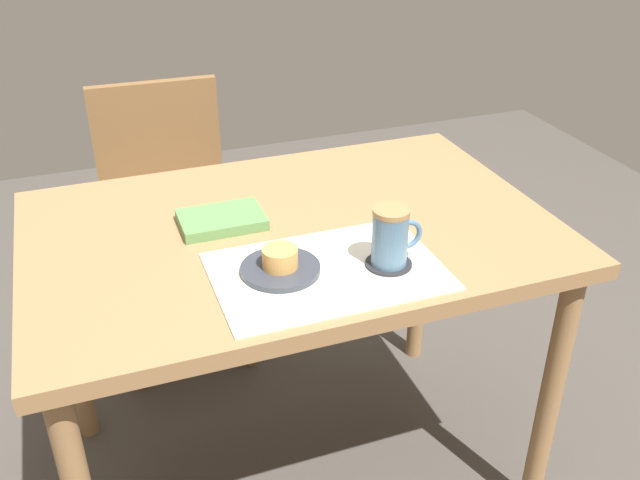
{
  "coord_description": "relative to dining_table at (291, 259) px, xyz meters",
  "views": [
    {
      "loc": [
        -0.41,
        -1.29,
        1.47
      ],
      "look_at": [
        0.01,
        -0.16,
        0.78
      ],
      "focal_mm": 40.0,
      "sensor_mm": 36.0,
      "label": 1
    }
  ],
  "objects": [
    {
      "name": "pastry",
      "position": [
        -0.08,
        -0.18,
        0.12
      ],
      "size": [
        0.07,
        0.07,
        0.04
      ],
      "primitive_type": "cylinder",
      "color": "tan",
      "rests_on": "pastry_plate"
    },
    {
      "name": "dining_table",
      "position": [
        0.0,
        0.0,
        0.0
      ],
      "size": [
        1.13,
        0.75,
        0.73
      ],
      "color": "#997047",
      "rests_on": "ground_plane"
    },
    {
      "name": "wooden_chair",
      "position": [
        -0.17,
        0.7,
        -0.18
      ],
      "size": [
        0.43,
        0.43,
        0.83
      ],
      "rotation": [
        0.0,
        0.0,
        3.11
      ],
      "color": "brown",
      "rests_on": "ground_plane"
    },
    {
      "name": "coffee_mug",
      "position": [
        0.13,
        -0.23,
        0.15
      ],
      "size": [
        0.1,
        0.07,
        0.12
      ],
      "color": "slate",
      "rests_on": "coffee_coaster"
    },
    {
      "name": "ground_plane",
      "position": [
        0.0,
        0.0,
        -0.66
      ],
      "size": [
        4.4,
        4.4,
        0.02
      ],
      "primitive_type": "cube",
      "color": "#47423D"
    },
    {
      "name": "pastry_plate",
      "position": [
        -0.08,
        -0.18,
        0.1
      ],
      "size": [
        0.15,
        0.15,
        0.01
      ],
      "primitive_type": "cylinder",
      "color": "#333842",
      "rests_on": "placemat"
    },
    {
      "name": "coffee_coaster",
      "position": [
        0.13,
        -0.23,
        0.09
      ],
      "size": [
        0.09,
        0.09,
        0.0
      ],
      "primitive_type": "cylinder",
      "color": "#232328",
      "rests_on": "placemat"
    },
    {
      "name": "small_book",
      "position": [
        -0.14,
        0.05,
        0.1
      ],
      "size": [
        0.18,
        0.12,
        0.02
      ],
      "primitive_type": "cube",
      "rotation": [
        0.0,
        0.0,
        -0.0
      ],
      "color": "#598C4C",
      "rests_on": "dining_table"
    },
    {
      "name": "placemat",
      "position": [
        0.01,
        -0.2,
        0.09
      ],
      "size": [
        0.44,
        0.3,
        0.0
      ],
      "primitive_type": "cube",
      "color": "silver",
      "rests_on": "dining_table"
    }
  ]
}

